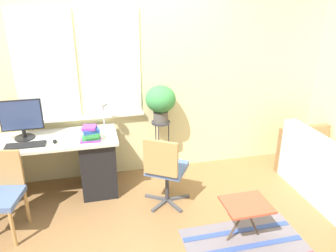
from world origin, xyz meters
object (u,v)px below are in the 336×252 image
mouse (55,141)px  folding_stool (246,206)px  office_chair_swivel (165,169)px  couch_loveseat (331,173)px  book_stack (91,134)px  monitor (22,119)px  desk_lamp (103,112)px  keyboard (26,145)px  potted_plant (161,101)px  desk_chair_wooden (0,192)px  plant_stand (161,130)px

mouse → folding_stool: 2.12m
office_chair_swivel → couch_loveseat: 1.97m
book_stack → monitor: bearing=161.6°
folding_stool → couch_loveseat: bearing=19.4°
office_chair_swivel → couch_loveseat: size_ratio=0.64×
desk_lamp → folding_stool: size_ratio=0.82×
keyboard → folding_stool: (2.07, -1.10, -0.37)m
monitor → potted_plant: 1.61m
monitor → folding_stool: (2.11, -1.32, -0.59)m
keyboard → desk_lamp: size_ratio=1.16×
keyboard → mouse: bearing=1.4°
desk_lamp → mouse: bearing=-154.3°
monitor → desk_chair_wooden: monitor is taller
desk_lamp → desk_chair_wooden: desk_lamp is taller
desk_lamp → desk_chair_wooden: 1.37m
monitor → office_chair_swivel: bearing=-21.7°
book_stack → desk_chair_wooden: size_ratio=0.28×
desk_lamp → office_chair_swivel: desk_lamp is taller
monitor → desk_chair_wooden: (-0.18, -0.64, -0.51)m
keyboard → desk_chair_wooden: desk_chair_wooden is taller
couch_loveseat → plant_stand: couch_loveseat is taller
potted_plant → office_chair_swivel: bearing=-98.9°
book_stack → mouse: bearing=175.7°
mouse → folding_stool: mouse is taller
book_stack → office_chair_swivel: (0.76, -0.35, -0.35)m
keyboard → couch_loveseat: (3.40, -0.63, -0.45)m
mouse → folding_stool: size_ratio=0.17×
monitor → keyboard: (0.04, -0.22, -0.22)m
book_stack → plant_stand: bearing=22.6°
desk_lamp → desk_chair_wooden: size_ratio=0.43×
monitor → keyboard: 0.32m
office_chair_swivel → desk_lamp: bearing=-14.8°
desk_chair_wooden → desk_lamp: bearing=44.5°
couch_loveseat → folding_stool: (-1.33, -0.47, 0.08)m
monitor → couch_loveseat: monitor is taller
desk_chair_wooden → mouse: bearing=51.1°
mouse → office_chair_swivel: office_chair_swivel is taller
plant_stand → folding_stool: 1.55m
keyboard → desk_lamp: bearing=17.8°
office_chair_swivel → couch_loveseat: (1.95, -0.26, -0.17)m
couch_loveseat → potted_plant: 2.20m
mouse → potted_plant: bearing=14.8°
desk_chair_wooden → folding_stool: 2.39m
plant_stand → potted_plant: bearing=0.0°
potted_plant → folding_stool: size_ratio=1.08×
plant_stand → book_stack: bearing=-157.4°
folding_stool → potted_plant: bearing=109.5°
mouse → office_chair_swivel: size_ratio=0.09×
keyboard → book_stack: (0.69, -0.02, 0.08)m
desk_chair_wooden → office_chair_swivel: office_chair_swivel is taller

